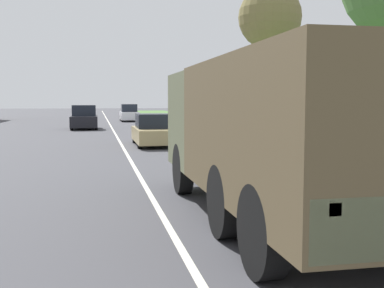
# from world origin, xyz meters

# --- Properties ---
(ground_plane) EXTENTS (180.00, 180.00, 0.00)m
(ground_plane) POSITION_xyz_m (0.00, 40.00, 0.00)
(ground_plane) COLOR #424247
(lane_centre_stripe) EXTENTS (0.12, 120.00, 0.00)m
(lane_centre_stripe) POSITION_xyz_m (0.00, 40.00, 0.00)
(lane_centre_stripe) COLOR silver
(lane_centre_stripe) RESTS_ON ground
(sidewalk_right) EXTENTS (1.80, 120.00, 0.12)m
(sidewalk_right) POSITION_xyz_m (4.50, 40.00, 0.06)
(sidewalk_right) COLOR #9E9B93
(sidewalk_right) RESTS_ON ground
(grass_strip_right) EXTENTS (7.00, 120.00, 0.02)m
(grass_strip_right) POSITION_xyz_m (8.90, 40.00, 0.01)
(grass_strip_right) COLOR #4C7538
(grass_strip_right) RESTS_ON ground
(military_truck) EXTENTS (2.44, 7.98, 2.74)m
(military_truck) POSITION_xyz_m (1.82, 9.81, 1.60)
(military_truck) COLOR #606647
(military_truck) RESTS_ON ground
(car_nearest_ahead) EXTENTS (1.73, 4.45, 1.47)m
(car_nearest_ahead) POSITION_xyz_m (1.46, 24.38, 0.67)
(car_nearest_ahead) COLOR tan
(car_nearest_ahead) RESTS_ON ground
(car_second_ahead) EXTENTS (1.90, 3.94, 1.75)m
(car_second_ahead) POSITION_xyz_m (-2.02, 38.01, 0.77)
(car_second_ahead) COLOR black
(car_second_ahead) RESTS_ON ground
(car_third_ahead) EXTENTS (1.72, 4.48, 1.71)m
(car_third_ahead) POSITION_xyz_m (2.09, 50.73, 0.76)
(car_third_ahead) COLOR silver
(car_third_ahead) RESTS_ON ground
(tree_far_right) EXTENTS (3.31, 3.31, 8.05)m
(tree_far_right) POSITION_xyz_m (7.85, 26.34, 6.36)
(tree_far_right) COLOR #4C3D2D
(tree_far_right) RESTS_ON grass_strip_right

